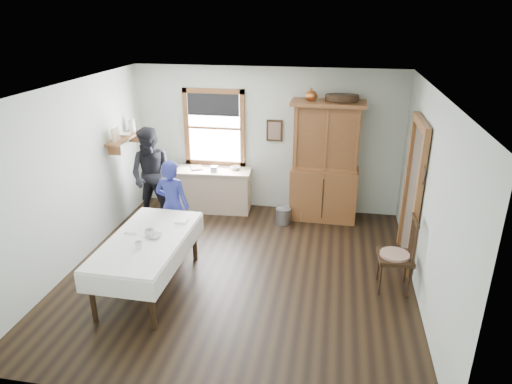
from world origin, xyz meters
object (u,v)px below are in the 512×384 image
dining_table (149,263)px  spindle_chair (396,254)px  wicker_basket (308,214)px  china_hutch (325,162)px  work_counter (214,190)px  woman_blue (173,209)px  pail (283,216)px  figure_dark (153,179)px

dining_table → spindle_chair: 3.39m
spindle_chair → wicker_basket: bearing=120.1°
china_hutch → wicker_basket: china_hutch is taller
work_counter → woman_blue: woman_blue is taller
spindle_chair → woman_blue: woman_blue is taller
pail → woman_blue: (-1.61, -1.27, 0.56)m
dining_table → wicker_basket: size_ratio=5.84×
work_counter → pail: bearing=-18.2°
pail → wicker_basket: pail is taller
dining_table → pail: 2.87m
work_counter → spindle_chair: bearing=-38.4°
wicker_basket → pail: bearing=-149.2°
china_hutch → dining_table: size_ratio=1.13×
pail → wicker_basket: bearing=30.8°
work_counter → pail: (1.40, -0.36, -0.26)m
spindle_chair → figure_dark: figure_dark is taller
spindle_chair → figure_dark: 4.37m
woman_blue → work_counter: bearing=-91.8°
dining_table → spindle_chair: (3.34, 0.57, 0.16)m
pail → dining_table: bearing=-123.5°
work_counter → pail: work_counter is taller
china_hutch → spindle_chair: (1.06, -2.18, -0.54)m
woman_blue → wicker_basket: bearing=-137.7°
dining_table → figure_dark: bearing=109.7°
dining_table → woman_blue: 1.16m
figure_dark → china_hutch: bearing=15.4°
china_hutch → woman_blue: (-2.30, -1.63, -0.39)m
china_hutch → dining_table: bearing=-128.7°
china_hutch → wicker_basket: 1.03m
wicker_basket → figure_dark: (-2.76, -0.54, 0.71)m
dining_table → wicker_basket: dining_table is taller
wicker_basket → woman_blue: bearing=-143.3°
wicker_basket → work_counter: bearing=176.7°
work_counter → china_hutch: 2.20m
pail → figure_dark: bearing=-173.0°
woman_blue → spindle_chair: bearing=176.4°
china_hutch → woman_blue: size_ratio=1.55×
pail → china_hutch: bearing=28.1°
figure_dark → dining_table: bearing=-67.1°
dining_table → pail: bearing=56.5°
china_hutch → pail: bearing=-151.1°
dining_table → pail: dining_table is taller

